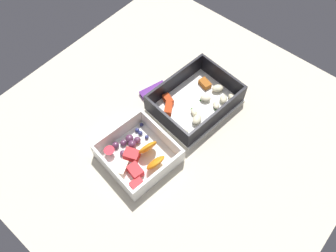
{
  "coord_description": "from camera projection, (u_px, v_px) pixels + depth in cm",
  "views": [
    {
      "loc": [
        -32.66,
        -26.1,
        70.5
      ],
      "look_at": [
        -1.39,
        0.66,
        4.0
      ],
      "focal_mm": 35.76,
      "sensor_mm": 36.0,
      "label": 1
    }
  ],
  "objects": [
    {
      "name": "fruit_bowl",
      "position": [
        138.0,
        155.0,
        0.74
      ],
      "size": [
        16.29,
        16.56,
        5.55
      ],
      "rotation": [
        0.0,
        0.0,
        -0.13
      ],
      "color": "white",
      "rests_on": "table_surface"
    },
    {
      "name": "pasta_container",
      "position": [
        196.0,
        101.0,
        0.82
      ],
      "size": [
        21.53,
        17.06,
        5.67
      ],
      "rotation": [
        0.0,
        0.0,
        -0.11
      ],
      "color": "white",
      "rests_on": "table_surface"
    },
    {
      "name": "candy_bar",
      "position": [
        153.0,
        90.0,
        0.86
      ],
      "size": [
        7.39,
        4.32,
        1.2
      ],
      "primitive_type": "cube",
      "rotation": [
        0.0,
        0.0,
        -0.29
      ],
      "color": "#51197A",
      "rests_on": "table_surface"
    },
    {
      "name": "table_surface",
      "position": [
        174.0,
        130.0,
        0.81
      ],
      "size": [
        80.0,
        80.0,
        2.0
      ],
      "primitive_type": "cube",
      "color": "beige",
      "rests_on": "ground"
    }
  ]
}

